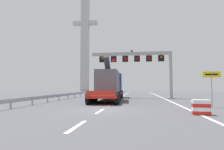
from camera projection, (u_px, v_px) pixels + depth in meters
ground at (104, 110)px, 13.98m from camera, size 112.00×112.00×0.00m
lane_markings at (122, 96)px, 32.93m from camera, size 0.20×52.86×0.01m
edge_line_right at (166, 99)px, 25.04m from camera, size 0.20×63.00×0.01m
overhead_lane_gantry at (141, 60)px, 28.11m from camera, size 12.09×0.90×7.16m
heavy_haul_truck_red at (110, 84)px, 25.08m from camera, size 3.47×14.14×5.30m
exit_sign_yellow at (212, 81)px, 15.67m from camera, size 1.42×0.15×2.94m
crash_barrier_striped at (201, 107)px, 11.41m from camera, size 1.03×0.57×0.90m
guardrail_left at (74, 94)px, 29.32m from camera, size 0.13×33.01×0.76m
bridge_pylon_distant at (85, 35)px, 69.48m from camera, size 9.00×2.00×40.31m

